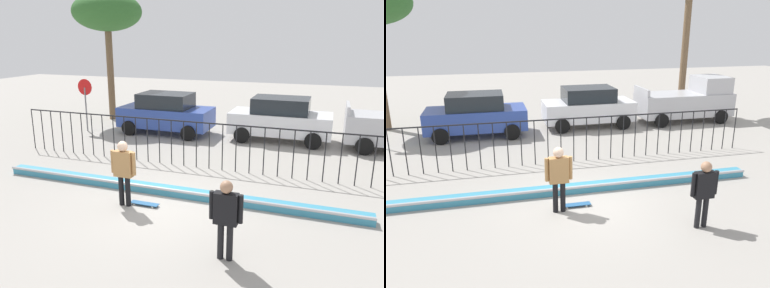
{
  "view_description": "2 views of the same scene",
  "coord_description": "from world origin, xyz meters",
  "views": [
    {
      "loc": [
        4.18,
        -8.61,
        4.38
      ],
      "look_at": [
        0.09,
        2.67,
        1.02
      ],
      "focal_mm": 35.75,
      "sensor_mm": 36.0,
      "label": 1
    },
    {
      "loc": [
        -2.38,
        -9.15,
        4.77
      ],
      "look_at": [
        0.45,
        2.61,
        0.89
      ],
      "focal_mm": 35.19,
      "sensor_mm": 36.0,
      "label": 2
    }
  ],
  "objects": [
    {
      "name": "ground_plane",
      "position": [
        0.0,
        0.0,
        0.0
      ],
      "size": [
        60.0,
        60.0,
        0.0
      ],
      "primitive_type": "plane",
      "color": "#9E9991"
    },
    {
      "name": "bowl_coping_ledge",
      "position": [
        0.0,
        0.79,
        0.12
      ],
      "size": [
        11.0,
        0.4,
        0.27
      ],
      "color": "teal",
      "rests_on": "ground"
    },
    {
      "name": "perimeter_fence",
      "position": [
        -0.0,
        3.35,
        1.01
      ],
      "size": [
        14.04,
        0.04,
        1.62
      ],
      "color": "black",
      "rests_on": "ground"
    },
    {
      "name": "skateboarder",
      "position": [
        -0.76,
        -0.29,
        1.08
      ],
      "size": [
        0.73,
        0.27,
        1.8
      ],
      "rotation": [
        0.0,
        0.0,
        0.46
      ],
      "color": "black",
      "rests_on": "ground"
    },
    {
      "name": "skateboard",
      "position": [
        -0.26,
        -0.13,
        0.06
      ],
      "size": [
        0.8,
        0.2,
        0.07
      ],
      "rotation": [
        0.0,
        0.0,
        -0.23
      ],
      "color": "#26598C",
      "rests_on": "ground"
    },
    {
      "name": "camera_operator",
      "position": [
        2.45,
        -1.89,
        1.03
      ],
      "size": [
        0.69,
        0.26,
        1.71
      ],
      "rotation": [
        0.0,
        0.0,
        2.62
      ],
      "color": "black",
      "rests_on": "ground"
    },
    {
      "name": "parked_car_blue",
      "position": [
        -2.97,
        7.52,
        0.97
      ],
      "size": [
        4.3,
        2.12,
        1.9
      ],
      "rotation": [
        0.0,
        0.0,
        -0.07
      ],
      "color": "#2D479E",
      "rests_on": "ground"
    },
    {
      "name": "parked_car_white",
      "position": [
        2.24,
        7.99,
        0.97
      ],
      "size": [
        4.3,
        2.12,
        1.9
      ],
      "rotation": [
        0.0,
        0.0,
        0.02
      ],
      "color": "silver",
      "rests_on": "ground"
    },
    {
      "name": "stop_sign",
      "position": [
        -6.74,
        6.64,
        1.62
      ],
      "size": [
        0.76,
        0.07,
        2.5
      ],
      "color": "slate",
      "rests_on": "ground"
    },
    {
      "name": "palm_tree_short",
      "position": [
        -7.12,
        9.58,
        5.6
      ],
      "size": [
        3.62,
        3.62,
        6.67
      ],
      "color": "brown",
      "rests_on": "ground"
    }
  ]
}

